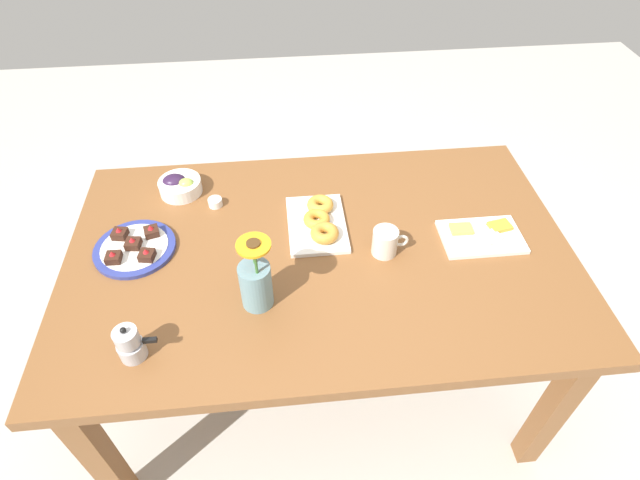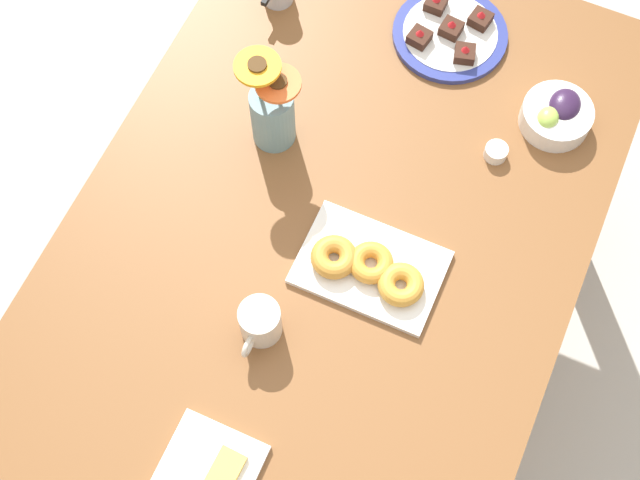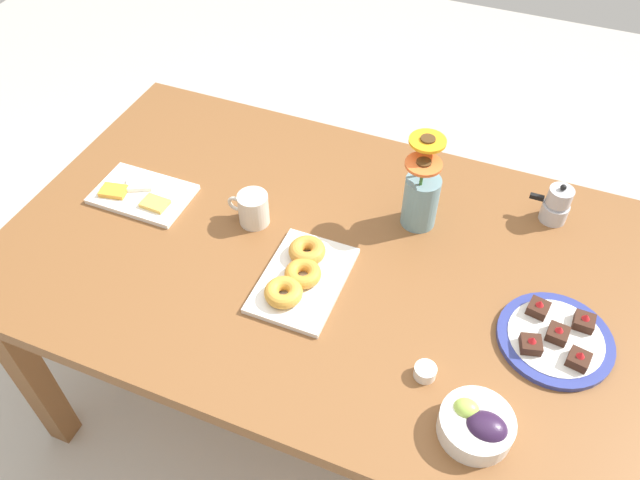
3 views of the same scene
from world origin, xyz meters
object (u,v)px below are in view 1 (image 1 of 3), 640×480
Objects in this scene: coffee_mug at (385,242)px; flower_vase at (256,281)px; croissant_platter at (319,221)px; dining_table at (320,267)px; jam_cup_honey at (215,202)px; dessert_plate at (135,248)px; cheese_platter at (482,236)px; moka_pot at (130,344)px; grape_bowl at (180,185)px.

flower_vase is (-0.40, -0.16, 0.04)m from coffee_mug.
croissant_platter is at bearing 55.50° from flower_vase.
jam_cup_honey is (-0.34, 0.25, 0.10)m from dining_table.
flower_vase is (0.14, -0.44, 0.08)m from jam_cup_honey.
croissant_platter is at bearing 143.81° from coffee_mug.
dining_table is 0.59m from dessert_plate.
cheese_platter is at bearing 14.67° from flower_vase.
moka_pot is (-0.53, -0.44, 0.03)m from croissant_platter.
coffee_mug is 0.43m from flower_vase.
flower_vase reaches higher than jam_cup_honey.
moka_pot is at bearing -157.29° from coffee_mug.
jam_cup_honey is (-0.35, 0.14, -0.00)m from croissant_platter.
flower_vase is 2.17× the size of moka_pot.
jam_cup_honey is at bearing 143.96° from dining_table.
coffee_mug reaches higher than dessert_plate.
coffee_mug reaches higher than grape_bowl.
dessert_plate is (-1.11, 0.06, 0.00)m from cheese_platter.
flower_vase reaches higher than dessert_plate.
dining_table is 6.28× the size of dessert_plate.
grape_bowl is at bearing 145.48° from jam_cup_honey.
jam_cup_honey is 0.19× the size of dessert_plate.
dessert_plate is at bearing -141.75° from jam_cup_honey.
dining_table is 0.54m from cheese_platter.
dessert_plate is (-0.78, 0.09, -0.03)m from coffee_mug.
dining_table is at bearing -36.04° from jam_cup_honey.
croissant_platter is at bearing 5.02° from dessert_plate.
moka_pot is at bearing -147.27° from dining_table.
dining_table is at bearing -94.56° from croissant_platter.
moka_pot is (-1.05, -0.33, 0.04)m from cheese_platter.
moka_pot reaches higher than jam_cup_honey.
grape_bowl reaches higher than dessert_plate.
coffee_mug is 2.38× the size of jam_cup_honey.
grape_bowl is at bearing 67.22° from dessert_plate.
jam_cup_honey is 0.40× the size of moka_pot.
grape_bowl is 0.30m from dessert_plate.
moka_pot reaches higher than coffee_mug.
grape_bowl is 1.25× the size of moka_pot.
dessert_plate is at bearing 147.31° from flower_vase.
croissant_platter reaches higher than jam_cup_honey.
jam_cup_honey is (-0.54, 0.28, -0.03)m from coffee_mug.
jam_cup_honey is at bearing 38.25° from dessert_plate.
coffee_mug is at bearing -36.19° from croissant_platter.
cheese_platter reaches higher than dining_table.
cheese_platter is at bearing -16.12° from jam_cup_honey.
cheese_platter is at bearing -12.02° from croissant_platter.
cheese_platter is at bearing -3.00° from dessert_plate.
coffee_mug is at bearing -174.70° from cheese_platter.
grape_bowl is 0.57× the size of cheese_platter.
dining_table is 6.15× the size of cheese_platter.
cheese_platter is 0.75m from flower_vase.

